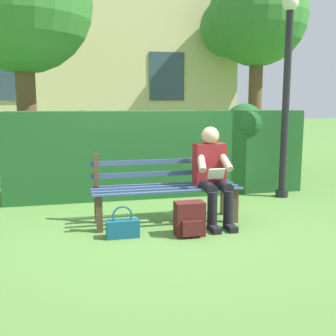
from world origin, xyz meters
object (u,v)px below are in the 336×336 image
tree_far (253,20)px  park_bench (165,188)px  person_seated (212,172)px  tree (15,6)px  backpack (190,219)px  handbag (123,228)px  lamp_post (287,86)px

tree_far → park_bench: bearing=54.6°
person_seated → tree_far: bearing=-119.3°
park_bench → tree: bearing=-52.5°
backpack → handbag: (0.74, -0.11, -0.08)m
park_bench → backpack: 0.67m
park_bench → tree: tree is taller
person_seated → tree_far: size_ratio=0.25×
tree → lamp_post: size_ratio=1.39×
tree → tree_far: (-5.07, -1.93, 0.38)m
park_bench → tree_far: (-3.15, -4.43, 2.98)m
person_seated → tree: tree is taller
handbag → tree: bearing=-66.1°
person_seated → lamp_post: 2.16m
tree → handbag: bearing=113.9°
handbag → park_bench: bearing=-139.8°
person_seated → backpack: person_seated is taller
backpack → tree_far: size_ratio=0.08×
tree_far → handbag: bearing=52.8°
backpack → tree_far: bearing=-120.8°
backpack → tree_far: 6.70m
tree_far → lamp_post: size_ratio=1.53×
backpack → lamp_post: lamp_post is taller
backpack → tree_far: (-3.00, -5.04, 3.22)m
lamp_post → tree: bearing=-22.0°
tree → backpack: 4.70m
tree → tree_far: size_ratio=0.91×
person_seated → tree_far: tree_far is taller
handbag → lamp_post: bearing=-152.9°
park_bench → tree: size_ratio=0.43×
tree → park_bench: bearing=127.5°
park_bench → person_seated: (-0.56, 0.17, 0.20)m
tree_far → backpack: bearing=59.2°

